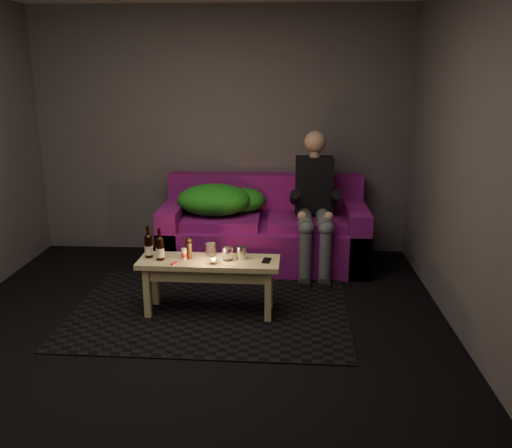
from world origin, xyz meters
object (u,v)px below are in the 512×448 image
Objects in this scene: sofa at (264,233)px; person at (314,201)px; beer_bottle_a at (149,246)px; steel_cup at (241,253)px; beer_bottle_b at (160,248)px; coffee_table at (209,269)px.

person reaches higher than sofa.
steel_cup is (0.76, -0.01, -0.04)m from beer_bottle_a.
sofa reaches higher than steel_cup.
person reaches higher than beer_bottle_a.
sofa is at bearing 58.43° from beer_bottle_b.
person is (0.50, -0.17, 0.39)m from sofa.
sofa is at bearing 161.42° from person.
person is at bearing 59.26° from steel_cup.
coffee_table is 10.75× the size of steel_cup.
coffee_table is (-0.40, -1.27, 0.06)m from sofa.
beer_bottle_b is at bearing -139.02° from person.
steel_cup is at bearing 6.08° from coffee_table.
sofa is 1.79× the size of coffee_table.
person is at bearing 37.33° from beer_bottle_a.
beer_bottle_a is 1.00× the size of beer_bottle_b.
sofa is 7.81× the size of beer_bottle_a.
coffee_table is 4.35× the size of beer_bottle_a.
sofa is 7.80× the size of beer_bottle_b.
coffee_table is 0.53m from beer_bottle_a.
steel_cup reaches higher than coffee_table.
person is 1.46m from coffee_table.
beer_bottle_a is at bearing 179.48° from steel_cup.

